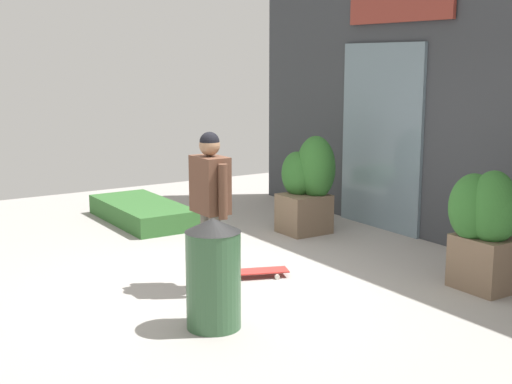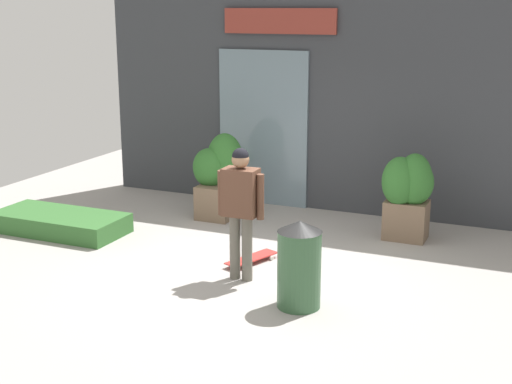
% 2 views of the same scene
% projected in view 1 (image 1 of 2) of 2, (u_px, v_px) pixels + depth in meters
% --- Properties ---
extents(ground_plane, '(12.00, 12.00, 0.00)m').
position_uv_depth(ground_plane, '(237.00, 285.00, 7.37)').
color(ground_plane, '#9E9993').
extents(building_facade, '(7.92, 0.31, 3.93)m').
position_uv_depth(building_facade, '(452.00, 91.00, 8.71)').
color(building_facade, '#383A3F').
rests_on(building_facade, ground_plane).
extents(skateboarder, '(0.59, 0.27, 1.63)m').
position_uv_depth(skateboarder, '(210.00, 195.00, 7.06)').
color(skateboarder, '#666056').
rests_on(skateboarder, ground_plane).
extents(skateboard, '(0.49, 0.82, 0.08)m').
position_uv_depth(skateboard, '(252.00, 272.00, 7.63)').
color(skateboard, red).
rests_on(skateboard, ground_plane).
extents(planter_box_left, '(0.76, 0.69, 1.33)m').
position_uv_depth(planter_box_left, '(308.00, 184.00, 9.52)').
color(planter_box_left, brown).
rests_on(planter_box_left, ground_plane).
extents(planter_box_right, '(0.71, 0.58, 1.26)m').
position_uv_depth(planter_box_right, '(486.00, 221.00, 7.08)').
color(planter_box_right, brown).
rests_on(planter_box_right, ground_plane).
extents(trash_bin, '(0.49, 0.49, 0.99)m').
position_uv_depth(trash_bin, '(213.00, 273.00, 6.13)').
color(trash_bin, '#335938').
rests_on(trash_bin, ground_plane).
extents(hedge_ledge, '(1.97, 0.90, 0.28)m').
position_uv_depth(hedge_ledge, '(142.00, 212.00, 10.24)').
color(hedge_ledge, '#33662D').
rests_on(hedge_ledge, ground_plane).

